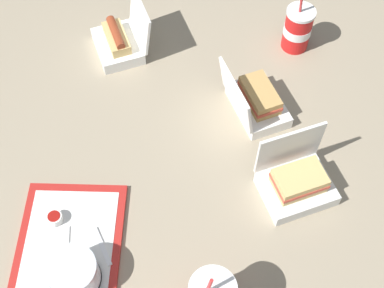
% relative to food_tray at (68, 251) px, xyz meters
% --- Properties ---
extents(ground_plane, '(3.20, 3.20, 0.00)m').
position_rel_food_tray_xyz_m(ground_plane, '(-0.39, 0.21, -0.01)').
color(ground_plane, gray).
extents(food_tray, '(0.42, 0.34, 0.01)m').
position_rel_food_tray_xyz_m(food_tray, '(0.00, 0.00, 0.00)').
color(food_tray, red).
rests_on(food_tray, ground_plane).
extents(cake_container, '(0.12, 0.12, 0.08)m').
position_rel_food_tray_xyz_m(cake_container, '(0.07, 0.05, 0.05)').
color(cake_container, black).
rests_on(cake_container, food_tray).
extents(ketchup_cup, '(0.04, 0.04, 0.02)m').
position_rel_food_tray_xyz_m(ketchup_cup, '(-0.07, -0.06, 0.02)').
color(ketchup_cup, white).
rests_on(ketchup_cup, food_tray).
extents(napkin_stack, '(0.13, 0.13, 0.00)m').
position_rel_food_tray_xyz_m(napkin_stack, '(0.00, -0.05, 0.01)').
color(napkin_stack, white).
rests_on(napkin_stack, food_tray).
extents(plastic_fork, '(0.09, 0.08, 0.00)m').
position_rel_food_tray_xyz_m(plastic_fork, '(-0.03, 0.08, 0.01)').
color(plastic_fork, white).
rests_on(plastic_fork, food_tray).
extents(clamshell_sandwich_left, '(0.23, 0.24, 0.18)m').
position_rel_food_tray_xyz_m(clamshell_sandwich_left, '(-0.32, 0.52, 0.04)').
color(clamshell_sandwich_left, white).
rests_on(clamshell_sandwich_left, ground_plane).
extents(clamshell_hotdog_front, '(0.23, 0.23, 0.17)m').
position_rel_food_tray_xyz_m(clamshell_hotdog_front, '(-0.68, -0.09, 0.03)').
color(clamshell_hotdog_front, white).
rests_on(clamshell_hotdog_front, ground_plane).
extents(clamshell_sandwich_right, '(0.25, 0.24, 0.17)m').
position_rel_food_tray_xyz_m(clamshell_sandwich_right, '(-0.55, 0.37, 0.04)').
color(clamshell_sandwich_right, white).
rests_on(clamshell_sandwich_right, ground_plane).
extents(soda_cup_center, '(0.09, 0.09, 0.21)m').
position_rel_food_tray_xyz_m(soda_cup_center, '(-0.84, 0.44, 0.07)').
color(soda_cup_center, red).
rests_on(soda_cup_center, ground_plane).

